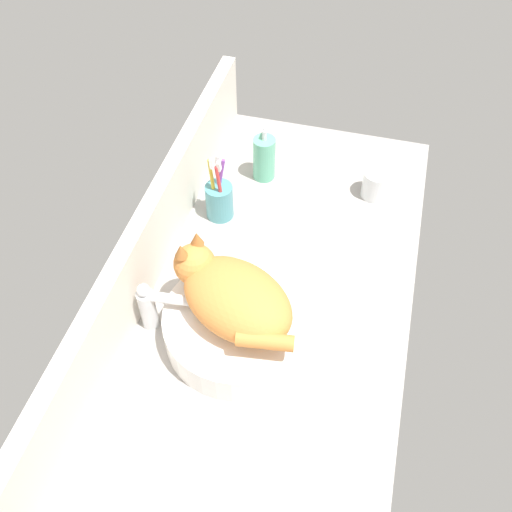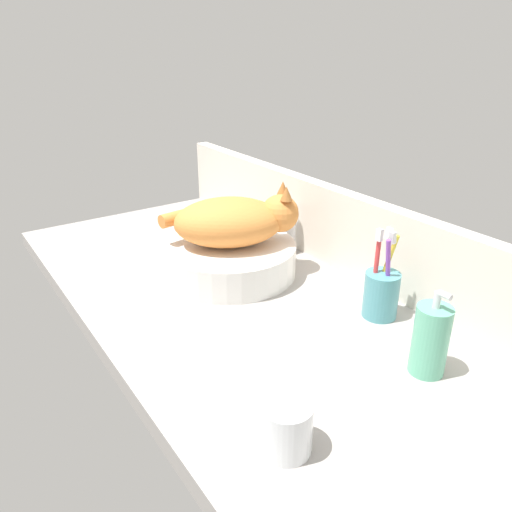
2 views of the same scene
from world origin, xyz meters
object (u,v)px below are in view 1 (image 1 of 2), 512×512
(toothbrush_cup, at_px, (219,200))
(cat, at_px, (232,295))
(soap_dispenser, at_px, (264,158))
(faucet, at_px, (152,305))
(water_glass, at_px, (376,185))
(sink_basin, at_px, (238,325))

(toothbrush_cup, bearing_deg, cat, -158.18)
(cat, bearing_deg, soap_dispenser, 6.92)
(faucet, height_order, water_glass, faucet)
(soap_dispenser, xyz_separation_m, toothbrush_cup, (-0.17, 0.07, -0.01))
(water_glass, bearing_deg, faucet, 142.55)
(toothbrush_cup, distance_m, water_glass, 0.41)
(cat, relative_size, water_glass, 3.95)
(cat, bearing_deg, sink_basin, -113.47)
(cat, relative_size, faucet, 2.21)
(cat, xyz_separation_m, water_glass, (0.51, -0.24, -0.10))
(sink_basin, height_order, water_glass, water_glass)
(sink_basin, bearing_deg, cat, 66.53)
(faucet, bearing_deg, cat, -81.48)
(cat, xyz_separation_m, soap_dispenser, (0.51, 0.06, -0.07))
(soap_dispenser, height_order, water_glass, soap_dispenser)
(sink_basin, bearing_deg, soap_dispenser, 8.23)
(sink_basin, distance_m, water_glass, 0.56)
(faucet, bearing_deg, toothbrush_cup, -5.65)
(sink_basin, relative_size, faucet, 2.31)
(soap_dispenser, bearing_deg, cat, -173.08)
(faucet, xyz_separation_m, soap_dispenser, (0.53, -0.11, -0.01))
(faucet, bearing_deg, water_glass, -37.45)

